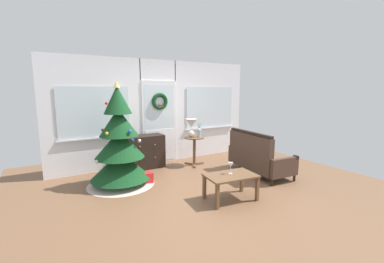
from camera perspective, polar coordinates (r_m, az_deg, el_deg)
The scene contains 11 objects.
ground_plane at distance 4.98m, azimuth 2.83°, elevation -12.37°, with size 6.76×6.76×0.00m, color brown.
back_wall_with_door at distance 6.48m, azimuth -7.39°, elevation 4.30°, with size 5.20×0.19×2.55m.
christmas_tree at distance 5.14m, azimuth -15.71°, elevation -3.75°, with size 1.28×1.28×1.99m.
dresser_cabinet at distance 6.17m, azimuth -10.49°, elevation -4.44°, with size 0.90×0.45×0.78m.
settee_sofa at distance 5.81m, azimuth 14.07°, elevation -5.58°, with size 0.83×1.56×0.96m.
side_table at distance 6.26m, azimuth 0.52°, elevation -3.07°, with size 0.50×0.48×0.70m.
table_lamp at distance 6.18m, azimuth -0.14°, elevation 1.37°, with size 0.28×0.28×0.44m.
flower_vase at distance 6.20m, azimuth 1.60°, elevation -0.17°, with size 0.11×0.10×0.35m.
coffee_table at distance 4.41m, azimuth 8.57°, elevation -10.26°, with size 0.90×0.62×0.44m.
wine_glass at distance 4.40m, azimuth 8.55°, elevation -7.46°, with size 0.08×0.08×0.20m.
gift_box at distance 5.27m, azimuth -9.98°, elevation -10.04°, with size 0.21×0.19×0.21m, color red.
Camera 1 is at (-2.59, -3.84, 1.84)m, focal length 24.11 mm.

